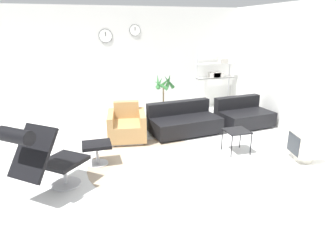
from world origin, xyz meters
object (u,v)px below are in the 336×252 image
couch_second (243,116)px  potted_plant (164,94)px  crt_television (305,145)px  lounge_chair (42,154)px  side_table (237,133)px  ottoman (97,148)px  armchair_red (127,127)px  couch_low (184,122)px  shelf_unit (216,73)px

couch_second → potted_plant: size_ratio=1.15×
potted_plant → crt_television: bearing=-65.0°
lounge_chair → side_table: lounge_chair is taller
couch_second → potted_plant: potted_plant is taller
ottoman → crt_television: 3.67m
armchair_red → couch_second: 2.83m
lounge_chair → crt_television: (4.32, -0.01, -0.37)m
couch_second → ottoman: bearing=11.4°
side_table → crt_television: 1.20m
couch_low → lounge_chair: bearing=28.8°
couch_low → couch_second: bearing=175.4°
side_table → lounge_chair: bearing=-168.8°
ottoman → couch_low: (1.98, 1.11, -0.05)m
couch_low → potted_plant: bearing=-95.4°
lounge_chair → armchair_red: (1.45, 1.95, -0.38)m
potted_plant → couch_low: bearing=-88.1°
ottoman → crt_television: size_ratio=0.87×
ottoman → armchair_red: bearing=57.2°
side_table → ottoman: bearing=175.2°
armchair_red → potted_plant: size_ratio=0.86×
couch_second → side_table: size_ratio=2.95×
shelf_unit → couch_low: bearing=-131.4°
couch_second → side_table: (-0.95, -1.40, 0.15)m
ottoman → armchair_red: size_ratio=0.50×
armchair_red → side_table: 2.28m
side_table → shelf_unit: 3.37m
shelf_unit → ottoman: bearing=-140.7°
lounge_chair → armchair_red: bearing=94.2°
couch_low → side_table: couch_low is taller
potted_plant → shelf_unit: (1.65, 0.31, 0.47)m
couch_low → couch_second: same height
couch_low → side_table: size_ratio=3.63×
armchair_red → potted_plant: (1.24, 1.54, 0.29)m
lounge_chair → crt_television: size_ratio=2.09×
lounge_chair → side_table: bearing=52.0°
lounge_chair → crt_television: 4.34m
lounge_chair → couch_second: 4.77m
armchair_red → shelf_unit: 3.52m
crt_television → ottoman: bearing=88.5°
lounge_chair → shelf_unit: (4.34, 3.81, 0.38)m
armchair_red → crt_television: (2.87, -1.96, 0.01)m
ottoman → couch_second: 3.72m
ottoman → potted_plant: bearing=53.6°
lounge_chair → side_table: (3.33, 0.66, -0.26)m
crt_television → potted_plant: size_ratio=0.50×
side_table → couch_second: bearing=55.9°
couch_second → potted_plant: 2.17m
couch_low → side_table: (0.59, -1.33, 0.15)m
ottoman → crt_television: (3.56, -0.89, -0.00)m
shelf_unit → side_table: bearing=-107.8°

